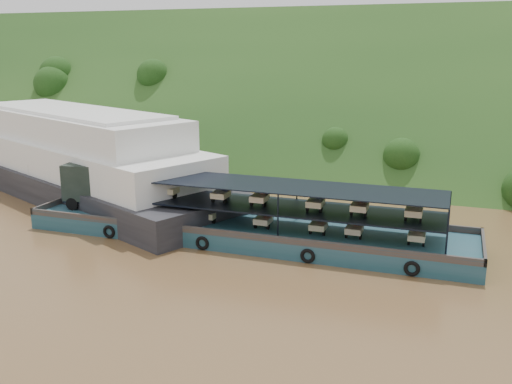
% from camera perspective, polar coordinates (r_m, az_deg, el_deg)
% --- Properties ---
extents(ground, '(160.00, 160.00, 0.00)m').
position_cam_1_polar(ground, '(43.68, 1.17, -5.20)').
color(ground, brown).
rests_on(ground, ground).
extents(hillside, '(140.00, 39.60, 39.60)m').
position_cam_1_polar(hillside, '(77.59, 9.58, 3.23)').
color(hillside, '#193D16').
rests_on(hillside, ground).
extents(cargo_barge, '(35.00, 7.18, 5.00)m').
position_cam_1_polar(cargo_barge, '(45.05, -2.98, -2.93)').
color(cargo_barge, '#144049').
rests_on(cargo_barge, ground).
extents(passenger_ferry, '(43.08, 27.41, 8.61)m').
position_cam_1_polar(passenger_ferry, '(61.20, -17.79, 3.38)').
color(passenger_ferry, black).
rests_on(passenger_ferry, ground).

